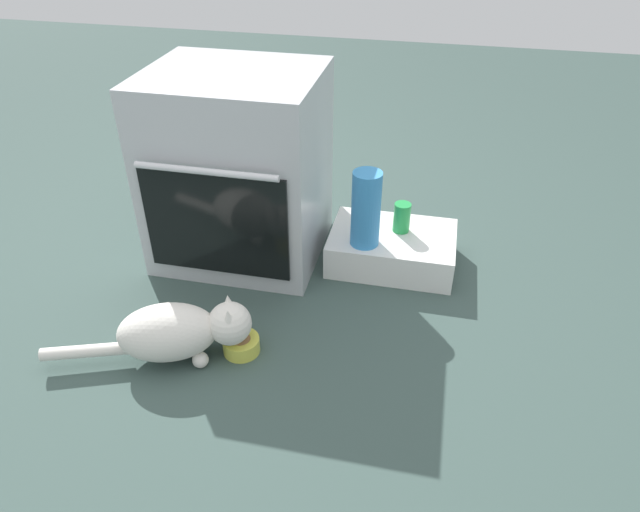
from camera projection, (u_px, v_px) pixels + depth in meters
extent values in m
plane|color=#384C47|center=(201.00, 323.00, 2.06)|extent=(8.00, 8.00, 0.00)
cube|color=#B7BABF|center=(240.00, 168.00, 2.25)|extent=(0.63, 0.54, 0.74)
cube|color=black|center=(217.00, 225.00, 2.08)|extent=(0.54, 0.01, 0.41)
cylinder|color=silver|center=(207.00, 172.00, 1.93)|extent=(0.51, 0.02, 0.02)
cube|color=white|center=(392.00, 248.00, 2.33)|extent=(0.49, 0.34, 0.14)
cylinder|color=#D1D14C|center=(241.00, 345.00, 1.93)|extent=(0.12, 0.12, 0.05)
sphere|color=brown|center=(241.00, 341.00, 1.92)|extent=(0.07, 0.07, 0.07)
ellipsoid|color=silver|center=(168.00, 332.00, 1.86)|extent=(0.36, 0.29, 0.19)
sphere|color=silver|center=(230.00, 323.00, 1.87)|extent=(0.14, 0.14, 0.14)
cone|color=silver|center=(228.00, 303.00, 1.87)|extent=(0.05, 0.05, 0.06)
cone|color=silver|center=(228.00, 319.00, 1.81)|extent=(0.05, 0.05, 0.06)
cylinder|color=silver|center=(85.00, 351.00, 1.86)|extent=(0.27, 0.13, 0.05)
sphere|color=silver|center=(202.00, 338.00, 1.96)|extent=(0.05, 0.05, 0.05)
sphere|color=silver|center=(200.00, 360.00, 1.87)|extent=(0.05, 0.05, 0.05)
cylinder|color=#388CD1|center=(366.00, 209.00, 2.16)|extent=(0.11, 0.11, 0.30)
cylinder|color=green|center=(402.00, 217.00, 2.28)|extent=(0.07, 0.07, 0.12)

